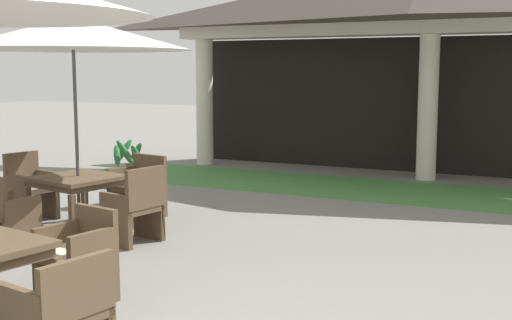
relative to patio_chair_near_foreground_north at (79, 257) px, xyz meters
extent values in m
cylinder|color=beige|center=(-3.47, 8.16, 0.94)|extent=(0.37, 0.37, 2.70)
cylinder|color=beige|center=(1.34, 8.16, 0.94)|extent=(0.37, 0.37, 2.70)
cube|color=beige|center=(1.34, 8.16, 2.41)|extent=(10.41, 0.70, 0.24)
cube|color=black|center=(1.34, 9.06, 0.94)|extent=(10.21, 0.16, 2.70)
cube|color=#47843D|center=(1.34, 6.67, -0.41)|extent=(12.61, 2.23, 0.01)
cube|color=brown|center=(0.34, -0.64, -0.10)|extent=(0.08, 0.08, 0.61)
cube|color=brown|center=(-0.01, -0.03, 0.01)|extent=(0.61, 0.61, 0.07)
cube|color=silver|center=(-0.01, -0.03, 0.07)|extent=(0.56, 0.56, 0.05)
cube|color=brown|center=(0.04, 0.21, 0.24)|extent=(0.52, 0.15, 0.37)
cube|color=brown|center=(0.23, -0.07, -0.07)|extent=(0.15, 0.53, 0.69)
cube|color=brown|center=(-0.24, 0.01, -0.07)|extent=(0.15, 0.53, 0.69)
cube|color=brown|center=(0.18, -0.30, -0.21)|extent=(0.07, 0.07, 0.39)
cube|color=brown|center=(-0.28, -0.22, -0.21)|extent=(0.07, 0.07, 0.39)
cube|color=brown|center=(0.27, 0.16, -0.21)|extent=(0.07, 0.07, 0.39)
cube|color=brown|center=(-0.19, 0.24, -0.21)|extent=(0.07, 0.07, 0.39)
cube|color=brown|center=(0.78, -1.17, 0.00)|extent=(0.66, 0.69, 0.07)
cube|color=silver|center=(0.78, -1.17, 0.06)|extent=(0.61, 0.63, 0.05)
cube|color=brown|center=(1.04, -1.22, 0.24)|extent=(0.17, 0.60, 0.40)
cube|color=brown|center=(0.83, -0.90, -0.07)|extent=(0.57, 0.16, 0.67)
cube|color=brown|center=(-1.80, 2.10, 0.28)|extent=(1.13, 1.13, 0.05)
cube|color=brown|center=(-1.80, 2.10, 0.22)|extent=(1.04, 1.04, 0.08)
cube|color=brown|center=(-2.33, 1.75, -0.12)|extent=(0.08, 0.08, 0.59)
cube|color=brown|center=(-1.45, 1.58, -0.12)|extent=(0.08, 0.08, 0.59)
cube|color=brown|center=(-2.15, 2.63, -0.12)|extent=(0.08, 0.08, 0.59)
cube|color=brown|center=(-1.28, 2.45, -0.12)|extent=(0.08, 0.08, 0.59)
cube|color=#2D2D2D|center=(-1.80, 2.10, -0.37)|extent=(0.42, 0.42, 0.07)
cylinder|color=#4C4742|center=(-1.80, 2.10, 0.82)|extent=(0.04, 0.04, 2.46)
cone|color=white|center=(-1.80, 2.10, 2.09)|extent=(2.94, 2.94, 0.40)
sphere|color=#4C4742|center=(-1.80, 2.10, 2.33)|extent=(0.06, 0.06, 0.06)
cube|color=brown|center=(-2.00, 1.11, -0.01)|extent=(0.67, 0.58, 0.07)
cube|color=silver|center=(-2.00, 1.11, 0.05)|extent=(0.61, 0.54, 0.05)
cube|color=brown|center=(-1.73, 1.06, -0.10)|extent=(0.15, 0.48, 0.61)
cube|color=brown|center=(-2.21, 1.37, -0.23)|extent=(0.07, 0.07, 0.36)
cube|color=brown|center=(-1.69, 1.27, -0.23)|extent=(0.07, 0.07, 0.36)
cube|color=brown|center=(-1.78, 0.86, -0.23)|extent=(0.07, 0.07, 0.36)
cube|color=brown|center=(-2.79, 2.29, 0.02)|extent=(0.58, 0.61, 0.07)
cube|color=silver|center=(-2.79, 2.29, 0.08)|extent=(0.54, 0.56, 0.05)
cube|color=brown|center=(-3.01, 2.34, 0.29)|extent=(0.16, 0.52, 0.46)
cube|color=brown|center=(-2.74, 2.53, -0.08)|extent=(0.49, 0.15, 0.66)
cube|color=brown|center=(-2.83, 2.06, -0.08)|extent=(0.49, 0.15, 0.66)
cube|color=brown|center=(-2.53, 2.48, -0.21)|extent=(0.07, 0.07, 0.40)
cube|color=brown|center=(-2.62, 2.02, -0.21)|extent=(0.07, 0.07, 0.40)
cube|color=brown|center=(-2.96, 2.57, -0.21)|extent=(0.07, 0.07, 0.40)
cube|color=brown|center=(-3.05, 2.11, -0.21)|extent=(0.07, 0.07, 0.40)
cube|color=brown|center=(-0.82, 1.91, 0.00)|extent=(0.59, 0.66, 0.07)
cube|color=silver|center=(-0.82, 1.91, 0.06)|extent=(0.54, 0.60, 0.05)
cube|color=brown|center=(-0.59, 1.86, 0.28)|extent=(0.17, 0.57, 0.48)
cube|color=brown|center=(-0.87, 1.65, -0.09)|extent=(0.49, 0.15, 0.64)
cube|color=brown|center=(-0.76, 2.17, -0.09)|extent=(0.49, 0.15, 0.64)
cube|color=brown|center=(-1.08, 1.69, -0.22)|extent=(0.07, 0.07, 0.38)
cube|color=brown|center=(-0.98, 2.20, -0.22)|extent=(0.07, 0.07, 0.38)
cube|color=brown|center=(-0.65, 1.61, -0.22)|extent=(0.07, 0.07, 0.38)
cube|color=brown|center=(-0.55, 2.12, -0.22)|extent=(0.07, 0.07, 0.38)
cube|color=brown|center=(-1.61, 3.09, 0.01)|extent=(0.71, 0.66, 0.07)
cube|color=silver|center=(-1.61, 3.09, 0.07)|extent=(0.65, 0.61, 0.05)
cube|color=brown|center=(-1.56, 3.34, 0.25)|extent=(0.62, 0.18, 0.41)
cube|color=brown|center=(-1.32, 3.03, -0.07)|extent=(0.17, 0.55, 0.68)
cube|color=brown|center=(-1.89, 3.14, -0.07)|extent=(0.17, 0.55, 0.68)
cube|color=brown|center=(-1.38, 2.79, -0.22)|extent=(0.07, 0.07, 0.38)
cube|color=brown|center=(-1.93, 2.90, -0.22)|extent=(0.07, 0.07, 0.38)
cube|color=brown|center=(-1.29, 3.28, -0.22)|extent=(0.07, 0.07, 0.38)
cube|color=brown|center=(-1.83, 3.38, -0.22)|extent=(0.07, 0.07, 0.38)
cylinder|color=#995638|center=(-2.28, 3.79, -0.24)|extent=(0.52, 0.52, 0.35)
cylinder|color=brown|center=(-2.28, 3.79, 0.08)|extent=(0.07, 0.07, 0.28)
ellipsoid|color=#286B33|center=(-2.14, 3.81, 0.37)|extent=(0.16, 0.37, 0.37)
ellipsoid|color=#286B33|center=(-2.22, 3.92, 0.37)|extent=(0.38, 0.23, 0.39)
ellipsoid|color=#286B33|center=(-2.41, 3.85, 0.39)|extent=(0.25, 0.37, 0.42)
ellipsoid|color=#286B33|center=(-2.40, 3.68, 0.35)|extent=(0.33, 0.36, 0.35)
ellipsoid|color=#286B33|center=(-2.23, 3.67, 0.40)|extent=(0.35, 0.21, 0.43)
camera|label=1|loc=(3.95, -4.51, 1.65)|focal=47.19mm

